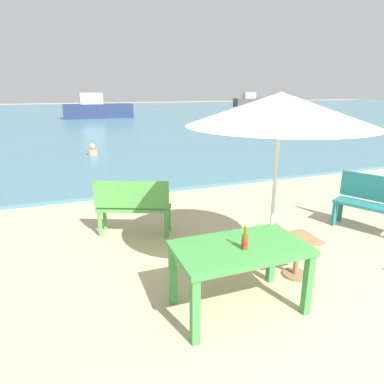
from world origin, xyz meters
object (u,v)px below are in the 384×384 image
bench_green_right (133,204)px  swimmer_person (93,151)px  patio_umbrella (280,109)px  boat_barge (251,101)px  picnic_table_green (240,255)px  side_table_wood (297,251)px  bench_teal_center (375,201)px  beer_bottle_amber (245,241)px  boat_fishing_trawler (97,109)px

bench_green_right → swimmer_person: size_ratio=3.04×
patio_umbrella → boat_barge: 43.61m
boat_barge → picnic_table_green: bearing=-120.3°
swimmer_person → picnic_table_green: bearing=-85.4°
picnic_table_green → side_table_wood: (1.02, 0.33, -0.30)m
picnic_table_green → boat_barge: (22.35, 38.18, 0.07)m
patio_umbrella → swimmer_person: size_ratio=5.61×
bench_teal_center → boat_barge: 41.76m
beer_bottle_amber → patio_umbrella: (0.63, 0.46, 1.26)m
bench_teal_center → swimmer_person: (-3.91, 8.33, -0.30)m
swimmer_person → boat_fishing_trawler: 16.20m
patio_umbrella → side_table_wood: bearing=-7.0°
picnic_table_green → side_table_wood: bearing=18.0°
bench_teal_center → boat_barge: boat_barge is taller
picnic_table_green → bench_green_right: (-0.69, 2.34, -0.11)m
beer_bottle_amber → boat_barge: size_ratio=0.05×
side_table_wood → bench_teal_center: size_ratio=0.44×
patio_umbrella → bench_green_right: patio_umbrella is taller
patio_umbrella → boat_barge: bearing=60.1°
patio_umbrella → side_table_wood: 1.81m
picnic_table_green → patio_umbrella: patio_umbrella is taller
side_table_wood → boat_barge: size_ratio=0.11×
boat_barge → boat_fishing_trawler: boat_fishing_trawler is taller
patio_umbrella → bench_teal_center: (2.51, 0.71, -1.58)m
picnic_table_green → patio_umbrella: size_ratio=0.61×
beer_bottle_amber → side_table_wood: bearing=22.1°
patio_umbrella → side_table_wood: size_ratio=4.26×
picnic_table_green → side_table_wood: picnic_table_green is taller
boat_fishing_trawler → side_table_wood: bearing=-89.9°
bench_green_right → boat_fishing_trawler: size_ratio=0.23×
patio_umbrella → bench_green_right: 2.84m
bench_teal_center → side_table_wood: bearing=-160.2°
patio_umbrella → swimmer_person: patio_umbrella is taller
bench_green_right → boat_barge: size_ratio=0.25×
picnic_table_green → swimmer_person: (-0.76, 9.42, -0.41)m
boat_fishing_trawler → boat_barge: bearing=30.6°
patio_umbrella → boat_barge: size_ratio=0.47×
bench_teal_center → swimmer_person: 9.21m
picnic_table_green → patio_umbrella: 1.64m
side_table_wood → swimmer_person: (-1.79, 9.09, -0.11)m
bench_teal_center → boat_barge: (19.21, 37.08, 0.18)m
beer_bottle_amber → bench_green_right: 2.54m
side_table_wood → boat_barge: 43.44m
side_table_wood → bench_green_right: bearing=130.4°
boat_barge → bench_teal_center: bearing=-117.4°
patio_umbrella → boat_barge: patio_umbrella is taller
patio_umbrella → boat_fishing_trawler: size_ratio=0.43×
beer_bottle_amber → swimmer_person: size_ratio=0.65×
swimmer_person → boat_barge: boat_barge is taller
picnic_table_green → beer_bottle_amber: (0.00, -0.08, 0.20)m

